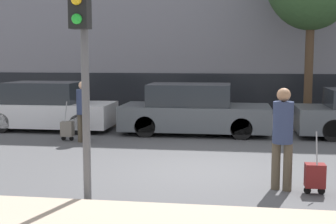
% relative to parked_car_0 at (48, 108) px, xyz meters
% --- Properties ---
extents(ground_plane, '(80.00, 80.00, 0.00)m').
position_rel_parked_car_0_xyz_m(ground_plane, '(5.13, -4.57, -0.68)').
color(ground_plane, '#4C4C4F').
extents(sidewalk_far, '(28.00, 3.00, 0.12)m').
position_rel_parked_car_0_xyz_m(sidewalk_far, '(5.13, 2.43, -0.62)').
color(sidewalk_far, tan).
rests_on(sidewalk_far, ground_plane).
extents(parked_car_0, '(3.92, 1.71, 1.48)m').
position_rel_parked_car_0_xyz_m(parked_car_0, '(0.00, 0.00, 0.00)').
color(parked_car_0, silver).
rests_on(parked_car_0, ground_plane).
extents(parked_car_1, '(4.30, 1.83, 1.46)m').
position_rel_parked_car_0_xyz_m(parked_car_1, '(4.51, -0.07, -0.00)').
color(parked_car_1, '#4C5156').
rests_on(parked_car_1, ground_plane).
extents(pedestrian_left, '(0.34, 0.34, 1.62)m').
position_rel_parked_car_0_xyz_m(pedestrian_left, '(1.77, -1.92, 0.23)').
color(pedestrian_left, '#4C4233').
rests_on(pedestrian_left, ground_plane).
extents(trolley_left, '(0.34, 0.29, 1.06)m').
position_rel_parked_car_0_xyz_m(trolley_left, '(1.25, -1.74, -0.36)').
color(trolley_left, slate).
rests_on(trolley_left, ground_plane).
extents(pedestrian_right, '(0.34, 0.34, 1.74)m').
position_rel_parked_car_0_xyz_m(pedestrian_right, '(6.52, -5.70, 0.31)').
color(pedestrian_right, '#4C4233').
rests_on(pedestrian_right, ground_plane).
extents(trolley_right, '(0.34, 0.29, 1.05)m').
position_rel_parked_car_0_xyz_m(trolley_right, '(7.04, -5.88, -0.37)').
color(trolley_right, maroon).
rests_on(trolley_right, ground_plane).
extents(traffic_light, '(0.28, 0.47, 3.46)m').
position_rel_parked_car_0_xyz_m(traffic_light, '(3.47, -6.93, 1.79)').
color(traffic_light, '#515154').
rests_on(traffic_light, ground_plane).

